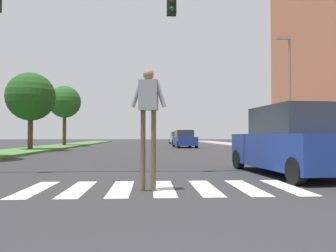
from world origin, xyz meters
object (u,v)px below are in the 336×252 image
Objects in this scene: tree_distant at (65,102)px; sedan_distant at (177,138)px; pedestrian_performer at (148,110)px; tree_far at (31,97)px; sedan_midblock at (184,139)px; street_lamp_right at (288,83)px; suv_crossing at (291,143)px.

tree_distant reaches higher than sedan_distant.
tree_far is at bearing 116.12° from pedestrian_performer.
pedestrian_performer is 0.57× the size of sedan_distant.
sedan_midblock is (12.12, -3.77, -3.84)m from tree_distant.
tree_far is 18.13m from street_lamp_right.
tree_distant is at bearing 116.96° from suv_crossing.
street_lamp_right is 17.11m from pedestrian_performer.
suv_crossing is 1.09× the size of sedan_midblock.
suv_crossing is (12.86, -25.28, -3.67)m from tree_distant.
sedan_midblock is (-5.82, 9.81, -3.83)m from street_lamp_right.
suv_crossing is at bearing -50.00° from tree_far.
suv_crossing is (4.08, 2.45, -0.73)m from pedestrian_performer.
pedestrian_performer is (8.63, -17.60, -2.29)m from tree_far.
street_lamp_right is at bearing 66.55° from suv_crossing.
street_lamp_right is 1.72× the size of sedan_midblock.
tree_distant is (-0.15, 10.13, 0.65)m from tree_far.
suv_crossing is at bearing -88.02° from sedan_midblock.
pedestrian_performer reaches higher than suv_crossing.
tree_far is 13.92m from sedan_midblock.
pedestrian_performer is 37.00m from sedan_distant.
sedan_distant is (-0.32, 34.34, -0.17)m from suv_crossing.
sedan_distant is at bearing 57.17° from tree_far.
street_lamp_right is at bearing -76.60° from sedan_distant.
tree_distant is 1.30× the size of suv_crossing.
street_lamp_right is 23.59m from sedan_distant.
tree_far is 1.28× the size of sedan_midblock.
pedestrian_performer is (8.78, -27.73, -2.94)m from tree_distant.
pedestrian_performer is (-9.16, -14.15, -2.93)m from street_lamp_right.
street_lamp_right is (17.78, -3.45, 0.65)m from tree_far.
tree_distant reaches higher than suv_crossing.
tree_distant is at bearing 90.85° from tree_far.
street_lamp_right is 3.01× the size of pedestrian_performer.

